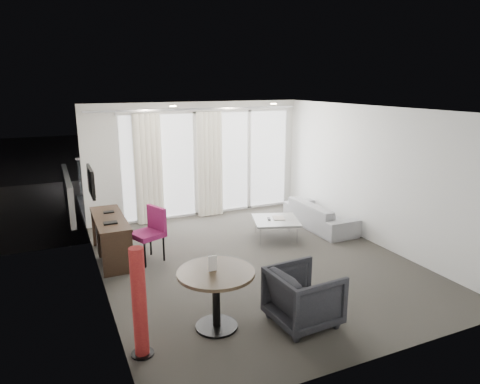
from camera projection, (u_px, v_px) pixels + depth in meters
name	position (u px, v px, depth m)	size (l,w,h in m)	color
floor	(254.00, 261.00, 7.43)	(5.00, 6.00, 0.00)	#393530
ceiling	(255.00, 109.00, 6.78)	(5.00, 6.00, 0.00)	white
wall_left	(98.00, 206.00, 6.11)	(0.00, 6.00, 2.60)	silver
wall_right	(373.00, 176.00, 8.10)	(0.00, 6.00, 2.60)	silver
wall_front	(382.00, 252.00, 4.46)	(5.00, 0.00, 2.60)	silver
window_panel	(210.00, 163.00, 9.89)	(4.00, 0.02, 2.38)	white
window_frame	(210.00, 163.00, 9.87)	(4.10, 0.06, 2.44)	white
curtain_left	(149.00, 170.00, 9.16)	(0.60, 0.20, 2.38)	white
curtain_right	(210.00, 165.00, 9.72)	(0.60, 0.20, 2.38)	white
curtain_track	(198.00, 109.00, 9.31)	(4.80, 0.04, 0.04)	#B2B2B7
downlight_a	(173.00, 106.00, 7.84)	(0.12, 0.12, 0.02)	#FFE0B2
downlight_b	(274.00, 104.00, 8.68)	(0.12, 0.12, 0.02)	#FFE0B2
desk	(111.00, 238.00, 7.46)	(0.50, 1.60, 0.75)	#302015
tv	(91.00, 181.00, 7.40)	(0.05, 0.80, 0.50)	black
desk_chair	(147.00, 235.00, 7.33)	(0.51, 0.48, 0.94)	#87194F
round_table	(216.00, 300.00, 5.33)	(0.96, 0.96, 0.77)	#3D2F1F
menu_card	(213.00, 274.00, 5.26)	(0.11, 0.02, 0.20)	white
red_lamp	(139.00, 303.00, 4.72)	(0.26, 0.26, 1.30)	maroon
tub_armchair	(304.00, 297.00, 5.44)	(0.79, 0.81, 0.74)	#232327
coffee_table	(276.00, 229.00, 8.49)	(0.86, 0.86, 0.39)	gray
remote	(269.00, 221.00, 8.46)	(0.05, 0.17, 0.02)	black
magazine	(279.00, 220.00, 8.51)	(0.22, 0.28, 0.02)	gray
sofa	(320.00, 215.00, 9.12)	(1.86, 0.73, 0.54)	gray
terrace_slab	(191.00, 200.00, 11.54)	(5.60, 3.00, 0.12)	#4D4D50
rattan_chair_a	(222.00, 176.00, 12.02)	(0.61, 0.61, 0.89)	brown
rattan_chair_b	(244.00, 176.00, 12.11)	(0.58, 0.58, 0.85)	brown
rattan_table	(237.00, 185.00, 11.88)	(0.48, 0.48, 0.48)	brown
balustrade	(175.00, 170.00, 12.68)	(5.50, 0.06, 1.05)	#B2B2B7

